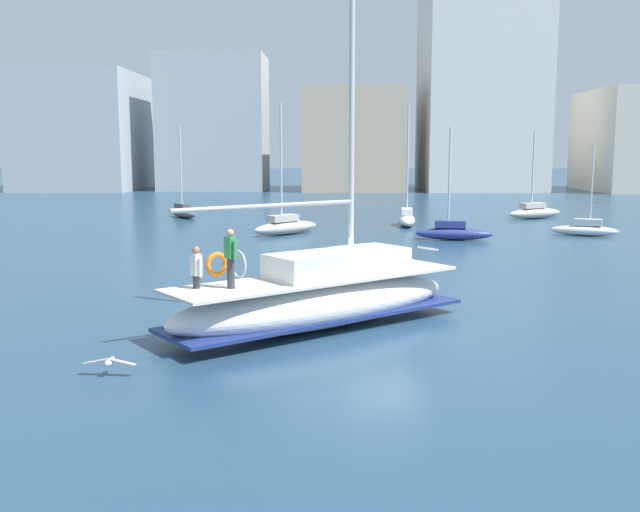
{
  "coord_description": "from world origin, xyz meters",
  "views": [
    {
      "loc": [
        -1.45,
        -21.07,
        5.05
      ],
      "look_at": [
        -1.97,
        1.35,
        1.8
      ],
      "focal_mm": 40.58,
      "sensor_mm": 36.0,
      "label": 1
    }
  ],
  "objects_px": {
    "moored_catamaran": "(453,231)",
    "moored_cutter_left": "(585,229)",
    "moored_sloop_near": "(286,225)",
    "moored_ketch_distant": "(535,212)",
    "seagull": "(110,362)",
    "moored_sloop_far": "(183,211)",
    "moored_cutter_right": "(407,218)",
    "main_sailboat": "(320,296)"
  },
  "relations": [
    {
      "from": "moored_catamaran",
      "to": "moored_cutter_left",
      "type": "bearing_deg",
      "value": 14.99
    },
    {
      "from": "moored_sloop_near",
      "to": "moored_ketch_distant",
      "type": "relative_size",
      "value": 1.21
    },
    {
      "from": "moored_cutter_left",
      "to": "seagull",
      "type": "relative_size",
      "value": 4.37
    },
    {
      "from": "moored_sloop_far",
      "to": "moored_cutter_right",
      "type": "distance_m",
      "value": 17.57
    },
    {
      "from": "main_sailboat",
      "to": "moored_catamaran",
      "type": "distance_m",
      "value": 22.23
    },
    {
      "from": "moored_cutter_right",
      "to": "seagull",
      "type": "height_order",
      "value": "moored_cutter_right"
    },
    {
      "from": "main_sailboat",
      "to": "seagull",
      "type": "height_order",
      "value": "main_sailboat"
    },
    {
      "from": "main_sailboat",
      "to": "seagull",
      "type": "distance_m",
      "value": 6.68
    },
    {
      "from": "moored_sloop_near",
      "to": "moored_sloop_far",
      "type": "height_order",
      "value": "moored_sloop_near"
    },
    {
      "from": "moored_cutter_right",
      "to": "seagull",
      "type": "bearing_deg",
      "value": -106.41
    },
    {
      "from": "moored_cutter_left",
      "to": "moored_ketch_distant",
      "type": "distance_m",
      "value": 11.42
    },
    {
      "from": "moored_catamaran",
      "to": "moored_ketch_distant",
      "type": "xyz_separation_m",
      "value": [
        8.34,
        13.63,
        0.04
      ]
    },
    {
      "from": "seagull",
      "to": "moored_sloop_far",
      "type": "bearing_deg",
      "value": 99.57
    },
    {
      "from": "moored_sloop_far",
      "to": "moored_catamaran",
      "type": "relative_size",
      "value": 1.08
    },
    {
      "from": "main_sailboat",
      "to": "moored_cutter_left",
      "type": "height_order",
      "value": "main_sailboat"
    },
    {
      "from": "moored_sloop_far",
      "to": "moored_ketch_distant",
      "type": "relative_size",
      "value": 1.06
    },
    {
      "from": "moored_sloop_near",
      "to": "seagull",
      "type": "distance_m",
      "value": 28.42
    },
    {
      "from": "moored_catamaran",
      "to": "seagull",
      "type": "xyz_separation_m",
      "value": [
        -11.86,
        -25.77,
        -0.17
      ]
    },
    {
      "from": "moored_cutter_left",
      "to": "moored_ketch_distant",
      "type": "relative_size",
      "value": 0.82
    },
    {
      "from": "main_sailboat",
      "to": "moored_cutter_right",
      "type": "relative_size",
      "value": 1.54
    },
    {
      "from": "main_sailboat",
      "to": "moored_catamaran",
      "type": "xyz_separation_m",
      "value": [
        7.18,
        21.03,
        -0.42
      ]
    },
    {
      "from": "moored_sloop_near",
      "to": "moored_ketch_distant",
      "type": "bearing_deg",
      "value": 31.29
    },
    {
      "from": "main_sailboat",
      "to": "moored_sloop_near",
      "type": "xyz_separation_m",
      "value": [
        -2.66,
        23.61,
        -0.35
      ]
    },
    {
      "from": "moored_sloop_far",
      "to": "seagull",
      "type": "bearing_deg",
      "value": -80.43
    },
    {
      "from": "seagull",
      "to": "moored_ketch_distant",
      "type": "bearing_deg",
      "value": 62.86
    },
    {
      "from": "moored_catamaran",
      "to": "seagull",
      "type": "bearing_deg",
      "value": -114.71
    },
    {
      "from": "moored_sloop_far",
      "to": "seagull",
      "type": "height_order",
      "value": "moored_sloop_far"
    },
    {
      "from": "moored_cutter_right",
      "to": "moored_catamaran",
      "type": "bearing_deg",
      "value": -76.85
    },
    {
      "from": "moored_sloop_near",
      "to": "moored_ketch_distant",
      "type": "distance_m",
      "value": 21.28
    },
    {
      "from": "moored_ketch_distant",
      "to": "moored_cutter_left",
      "type": "bearing_deg",
      "value": -90.31
    },
    {
      "from": "moored_sloop_near",
      "to": "moored_sloop_far",
      "type": "xyz_separation_m",
      "value": [
        -8.68,
        11.18,
        -0.07
      ]
    },
    {
      "from": "moored_sloop_near",
      "to": "moored_cutter_left",
      "type": "bearing_deg",
      "value": -1.15
    },
    {
      "from": "seagull",
      "to": "main_sailboat",
      "type": "bearing_deg",
      "value": 45.38
    },
    {
      "from": "moored_cutter_right",
      "to": "main_sailboat",
      "type": "bearing_deg",
      "value": -100.3
    },
    {
      "from": "main_sailboat",
      "to": "seagull",
      "type": "xyz_separation_m",
      "value": [
        -4.68,
        -4.74,
        -0.58
      ]
    },
    {
      "from": "moored_cutter_right",
      "to": "seagull",
      "type": "distance_m",
      "value": 35.3
    },
    {
      "from": "moored_cutter_left",
      "to": "moored_cutter_right",
      "type": "distance_m",
      "value": 11.75
    },
    {
      "from": "moored_sloop_near",
      "to": "moored_cutter_right",
      "type": "xyz_separation_m",
      "value": [
        7.95,
        5.51,
        -0.01
      ]
    },
    {
      "from": "moored_sloop_far",
      "to": "moored_ketch_distant",
      "type": "xyz_separation_m",
      "value": [
        26.87,
        -0.13,
        0.04
      ]
    },
    {
      "from": "moored_sloop_near",
      "to": "moored_cutter_left",
      "type": "height_order",
      "value": "moored_sloop_near"
    },
    {
      "from": "moored_cutter_right",
      "to": "moored_sloop_far",
      "type": "bearing_deg",
      "value": 161.19
    },
    {
      "from": "moored_sloop_near",
      "to": "moored_catamaran",
      "type": "xyz_separation_m",
      "value": [
        9.84,
        -2.58,
        -0.07
      ]
    }
  ]
}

